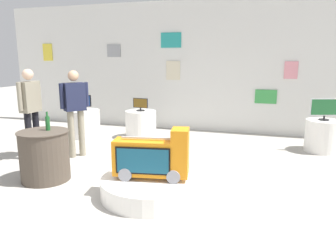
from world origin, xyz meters
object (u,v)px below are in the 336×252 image
(display_pedestal_right_rear, at_px, (84,123))
(tv_on_right_rear, at_px, (83,102))
(display_pedestal_center_rear, at_px, (322,136))
(side_table_round, at_px, (45,155))
(bottle_on_side_table, at_px, (48,123))
(main_display_pedestal, at_px, (151,187))
(novelty_firetruck_tv, at_px, (152,158))
(shopper_browsing_rear, at_px, (75,107))
(tv_on_center_rear, at_px, (325,108))
(display_pedestal_left_rear, at_px, (141,124))
(tv_on_left_rear, at_px, (140,104))
(shopper_browsing_near_truck, at_px, (31,107))

(display_pedestal_right_rear, distance_m, tv_on_right_rear, 0.53)
(display_pedestal_center_rear, relative_size, side_table_round, 0.86)
(bottle_on_side_table, bearing_deg, main_display_pedestal, -4.83)
(bottle_on_side_table, bearing_deg, novelty_firetruck_tv, -4.88)
(main_display_pedestal, xyz_separation_m, display_pedestal_center_rear, (2.58, 3.10, 0.20))
(shopper_browsing_rear, bearing_deg, tv_on_center_rear, 21.32)
(tv_on_center_rear, relative_size, side_table_round, 0.73)
(display_pedestal_left_rear, xyz_separation_m, tv_on_right_rear, (-1.36, -0.31, 0.53))
(display_pedestal_left_rear, bearing_deg, tv_on_center_rear, 0.21)
(tv_on_center_rear, height_order, tv_on_right_rear, tv_on_center_rear)
(tv_on_left_rear, relative_size, shopper_browsing_rear, 0.23)
(shopper_browsing_near_truck, bearing_deg, novelty_firetruck_tv, -19.26)
(novelty_firetruck_tv, relative_size, display_pedestal_center_rear, 1.57)
(display_pedestal_right_rear, xyz_separation_m, shopper_browsing_rear, (0.75, -1.47, 0.65))
(tv_on_right_rear, relative_size, shopper_browsing_near_truck, 0.26)
(display_pedestal_right_rear, distance_m, bottle_on_side_table, 2.87)
(main_display_pedestal, bearing_deg, tv_on_right_rear, 134.98)
(side_table_round, height_order, bottle_on_side_table, bottle_on_side_table)
(tv_on_left_rear, distance_m, side_table_round, 3.06)
(display_pedestal_left_rear, xyz_separation_m, bottle_on_side_table, (-0.35, -2.93, 0.58))
(display_pedestal_center_rear, xyz_separation_m, shopper_browsing_rear, (-4.59, -1.80, 0.65))
(tv_on_left_rear, height_order, tv_on_center_rear, tv_on_center_rear)
(display_pedestal_right_rear, bearing_deg, tv_on_left_rear, 12.59)
(tv_on_right_rear, distance_m, shopper_browsing_near_truck, 1.81)
(display_pedestal_center_rear, xyz_separation_m, tv_on_center_rear, (-0.00, -0.00, 0.57))
(novelty_firetruck_tv, xyz_separation_m, display_pedestal_left_rear, (-1.43, 3.08, -0.22))
(tv_on_right_rear, distance_m, side_table_round, 2.91)
(tv_on_center_rear, relative_size, shopper_browsing_rear, 0.34)
(tv_on_left_rear, relative_size, side_table_round, 0.48)
(tv_on_center_rear, bearing_deg, shopper_browsing_rear, -158.68)
(novelty_firetruck_tv, bearing_deg, tv_on_center_rear, 50.51)
(display_pedestal_right_rear, height_order, shopper_browsing_near_truck, shopper_browsing_near_truck)
(main_display_pedestal, bearing_deg, novelty_firetruck_tv, -9.04)
(tv_on_center_rear, height_order, display_pedestal_right_rear, tv_on_center_rear)
(tv_on_right_rear, height_order, side_table_round, tv_on_right_rear)
(tv_on_left_rear, height_order, side_table_round, tv_on_left_rear)
(main_display_pedestal, height_order, shopper_browsing_rear, shopper_browsing_rear)
(main_display_pedestal, height_order, display_pedestal_left_rear, display_pedestal_left_rear)
(tv_on_center_rear, bearing_deg, shopper_browsing_near_truck, -158.16)
(display_pedestal_right_rear, xyz_separation_m, shopper_browsing_near_truck, (0.02, -1.81, 0.67))
(display_pedestal_right_rear, distance_m, shopper_browsing_near_truck, 1.93)
(novelty_firetruck_tv, distance_m, shopper_browsing_rear, 2.46)
(main_display_pedestal, relative_size, tv_on_left_rear, 3.74)
(side_table_round, relative_size, bottle_on_side_table, 2.70)
(side_table_round, relative_size, shopper_browsing_near_truck, 0.46)
(novelty_firetruck_tv, height_order, tv_on_center_rear, tv_on_center_rear)
(bottle_on_side_table, bearing_deg, display_pedestal_left_rear, 83.17)
(novelty_firetruck_tv, relative_size, display_pedestal_left_rear, 1.44)
(tv_on_left_rear, xyz_separation_m, side_table_round, (-0.39, -3.01, -0.41))
(shopper_browsing_rear, bearing_deg, side_table_round, -79.74)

